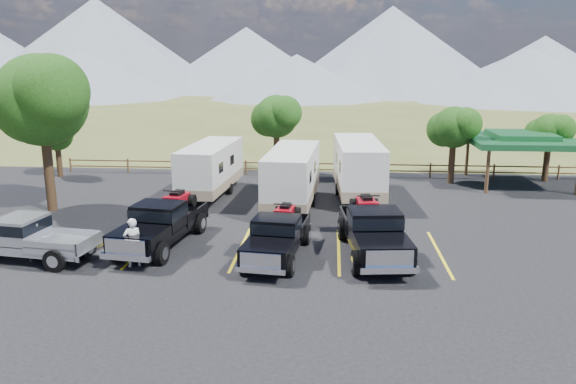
# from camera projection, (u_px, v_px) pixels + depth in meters

# --- Properties ---
(ground) EXTENTS (320.00, 320.00, 0.00)m
(ground) POSITION_uv_depth(u_px,v_px,m) (280.00, 290.00, 18.94)
(ground) COLOR #505925
(ground) RESTS_ON ground
(asphalt_lot) EXTENTS (44.00, 34.00, 0.04)m
(asphalt_lot) POSITION_uv_depth(u_px,v_px,m) (287.00, 258.00, 21.84)
(asphalt_lot) COLOR black
(asphalt_lot) RESTS_ON ground
(stall_lines) EXTENTS (12.12, 5.50, 0.01)m
(stall_lines) POSITION_uv_depth(u_px,v_px,m) (289.00, 249.00, 22.80)
(stall_lines) COLOR yellow
(stall_lines) RESTS_ON asphalt_lot
(tree_big_nw) EXTENTS (5.54, 5.18, 7.84)m
(tree_big_nw) POSITION_uv_depth(u_px,v_px,m) (41.00, 100.00, 27.32)
(tree_big_nw) COLOR black
(tree_big_nw) RESTS_ON ground
(tree_ne_a) EXTENTS (3.11, 2.92, 4.76)m
(tree_ne_a) POSITION_uv_depth(u_px,v_px,m) (454.00, 127.00, 33.91)
(tree_ne_a) COLOR black
(tree_ne_a) RESTS_ON ground
(tree_ne_b) EXTENTS (2.77, 2.59, 4.27)m
(tree_ne_b) POSITION_uv_depth(u_px,v_px,m) (549.00, 132.00, 34.50)
(tree_ne_b) COLOR black
(tree_ne_b) RESTS_ON ground
(tree_north) EXTENTS (3.46, 3.24, 5.25)m
(tree_north) POSITION_uv_depth(u_px,v_px,m) (276.00, 117.00, 36.61)
(tree_north) COLOR black
(tree_north) RESTS_ON ground
(tree_nw_small) EXTENTS (2.59, 2.43, 3.85)m
(tree_nw_small) POSITION_uv_depth(u_px,v_px,m) (56.00, 135.00, 35.98)
(tree_nw_small) COLOR black
(tree_nw_small) RESTS_ON ground
(rail_fence) EXTENTS (36.12, 0.12, 1.00)m
(rail_fence) POSITION_uv_depth(u_px,v_px,m) (337.00, 168.00, 36.56)
(rail_fence) COLOR brown
(rail_fence) RESTS_ON ground
(pavilion) EXTENTS (6.20, 6.20, 3.22)m
(pavilion) POSITION_uv_depth(u_px,v_px,m) (521.00, 140.00, 33.75)
(pavilion) COLOR brown
(pavilion) RESTS_ON ground
(mountain_range) EXTENTS (209.00, 71.00, 20.00)m
(mountain_range) POSITION_uv_depth(u_px,v_px,m) (290.00, 55.00, 120.31)
(mountain_range) COLOR gray
(mountain_range) RESTS_ON ground
(rig_left) EXTENTS (2.83, 6.35, 2.05)m
(rig_left) POSITION_uv_depth(u_px,v_px,m) (162.00, 222.00, 23.13)
(rig_left) COLOR black
(rig_left) RESTS_ON asphalt_lot
(rig_center) EXTENTS (2.47, 5.73, 1.86)m
(rig_center) POSITION_uv_depth(u_px,v_px,m) (278.00, 235.00, 21.79)
(rig_center) COLOR black
(rig_center) RESTS_ON asphalt_lot
(rig_right) EXTENTS (2.77, 6.49, 2.10)m
(rig_right) POSITION_uv_depth(u_px,v_px,m) (373.00, 230.00, 22.03)
(rig_right) COLOR black
(rig_right) RESTS_ON asphalt_lot
(trailer_left) EXTENTS (2.65, 8.28, 2.87)m
(trailer_left) POSITION_uv_depth(u_px,v_px,m) (211.00, 169.00, 31.46)
(trailer_left) COLOR white
(trailer_left) RESTS_ON asphalt_lot
(trailer_center) EXTENTS (2.63, 8.67, 3.00)m
(trailer_center) POSITION_uv_depth(u_px,v_px,m) (292.00, 177.00, 28.85)
(trailer_center) COLOR white
(trailer_center) RESTS_ON asphalt_lot
(trailer_right) EXTENTS (2.74, 8.93, 3.10)m
(trailer_right) POSITION_uv_depth(u_px,v_px,m) (358.00, 168.00, 31.01)
(trailer_right) COLOR white
(trailer_right) RESTS_ON asphalt_lot
(pickup_silver) EXTENTS (5.88, 2.59, 1.71)m
(pickup_silver) POSITION_uv_depth(u_px,v_px,m) (25.00, 238.00, 21.47)
(pickup_silver) COLOR #AAADB3
(pickup_silver) RESTS_ON asphalt_lot
(person_a) EXTENTS (0.81, 0.73, 1.87)m
(person_a) POSITION_uv_depth(u_px,v_px,m) (133.00, 242.00, 20.76)
(person_a) COLOR silver
(person_a) RESTS_ON asphalt_lot
(person_b) EXTENTS (0.92, 0.95, 1.55)m
(person_b) POSITION_uv_depth(u_px,v_px,m) (37.00, 241.00, 21.39)
(person_b) COLOR gray
(person_b) RESTS_ON asphalt_lot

